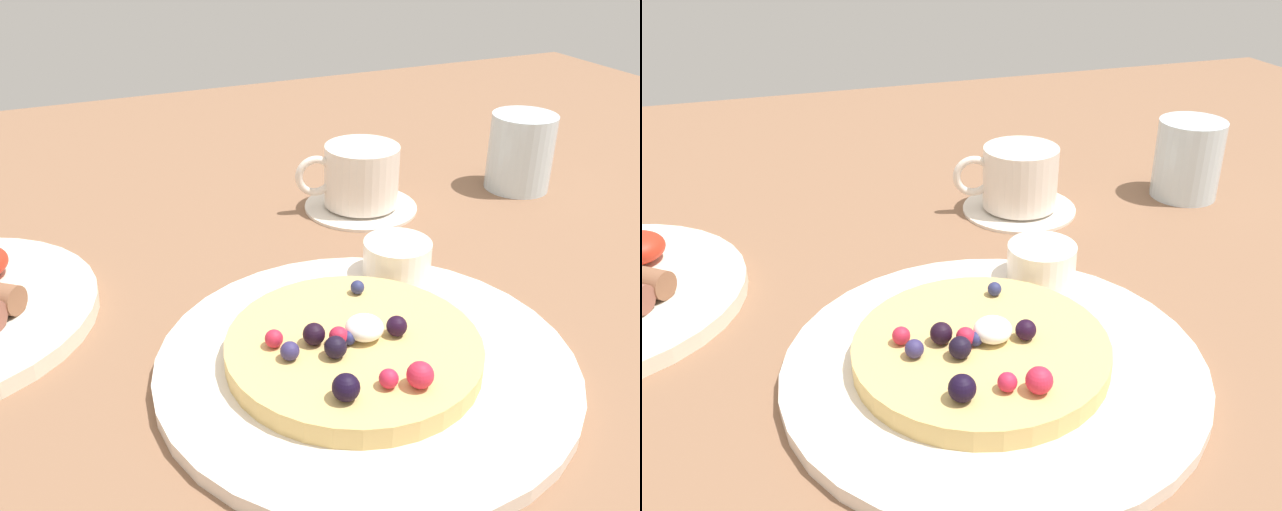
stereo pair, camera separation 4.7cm
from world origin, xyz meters
TOP-DOWN VIEW (x-y plane):
  - ground_plane at (0.00, 0.00)cm, footprint 178.89×144.54cm
  - pancake_plate at (3.58, -8.31)cm, footprint 29.71×29.71cm
  - pancake_with_berries at (2.61, -8.29)cm, footprint 17.96×17.96cm
  - syrup_ramekin at (11.40, 1.23)cm, footprint 5.80×5.80cm
  - coffee_saucer at (15.99, 17.08)cm, footprint 12.05×12.05cm
  - coffee_cup at (15.82, 17.12)cm, footprint 10.98×7.86cm
  - water_glass at (34.96, 15.12)cm, footprint 7.20×7.20cm

SIDE VIEW (x-z plane):
  - ground_plane at x=0.00cm, z-range -3.00..0.00cm
  - coffee_saucer at x=15.99cm, z-range 0.00..0.64cm
  - pancake_plate at x=3.58cm, z-range 0.00..1.18cm
  - pancake_with_berries at x=2.61cm, z-range 0.43..3.80cm
  - syrup_ramekin at x=11.40cm, z-range 1.23..4.27cm
  - coffee_cup at x=15.82cm, z-range 0.75..7.12cm
  - water_glass at x=34.96cm, z-range 0.00..8.58cm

